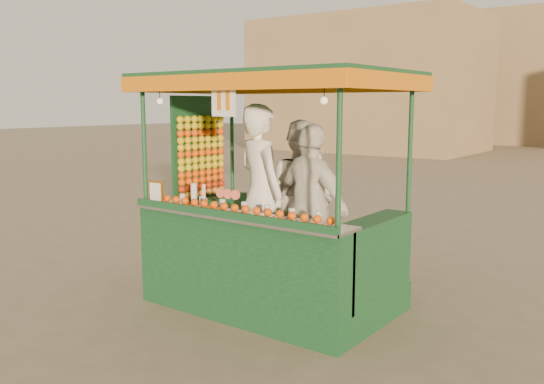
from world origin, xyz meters
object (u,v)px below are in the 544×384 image
Objects in this scene: juice_cart at (262,234)px; vendor_left at (261,192)px; vendor_middle at (302,196)px; vendor_right at (312,206)px.

juice_cart is 0.43m from vendor_left.
vendor_middle is (0.20, 0.48, -0.08)m from vendor_left.
juice_cart is 0.66m from vendor_middle.
juice_cart reaches higher than vendor_left.
juice_cart is at bearing 89.44° from vendor_middle.
vendor_right is at bearing 17.07° from juice_cart.
vendor_middle is 1.02× the size of vendor_right.
juice_cart reaches higher than vendor_middle.
vendor_left is (-0.07, 0.07, 0.42)m from juice_cart.
vendor_right is at bearing 146.70° from vendor_middle.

